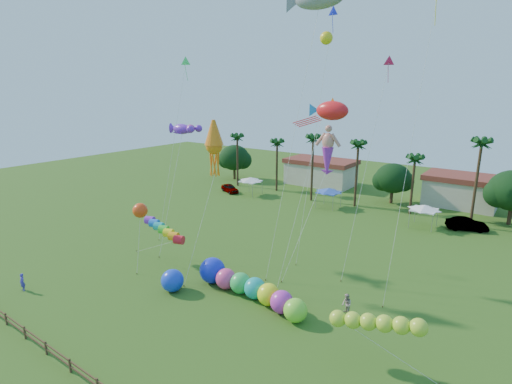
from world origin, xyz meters
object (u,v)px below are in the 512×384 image
Objects in this scene: spectator_b at (347,304)px; blue_ball at (172,280)px; car_b at (467,224)px; car_a at (230,188)px; spectator_a at (22,282)px; caterpillar_inflatable at (247,286)px.

blue_ball is (-14.13, -5.52, 0.14)m from spectator_b.
car_b is 27.81m from spectator_b.
spectator_b is (32.46, -24.63, 0.16)m from car_a.
spectator_a is 20.09m from caterpillar_inflatable.
spectator_b is at bearing 148.83° from car_b.
caterpillar_inflatable reaches higher than spectator_a.
blue_ball reaches higher than spectator_b.
spectator_a is at bearing -110.17° from spectator_b.
car_a is 2.39× the size of spectator_b.
car_b is at bearing 72.74° from caterpillar_inflatable.
spectator_a is 28.37m from spectator_b.
car_a is 2.57× the size of spectator_a.
caterpillar_inflatable is at bearing 135.18° from car_b.
spectator_b reaches higher than car_a.
car_a is 36.40m from caterpillar_inflatable.
blue_ball is (-18.51, -32.98, 0.21)m from car_b.
car_a is 35.29m from blue_ball.
caterpillar_inflatable reaches higher than blue_ball.
blue_ball reaches higher than spectator_a.
spectator_b reaches higher than spectator_a.
caterpillar_inflatable is (16.88, 10.90, 0.19)m from spectator_a.
spectator_a is (-29.40, -40.83, 0.01)m from car_b.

